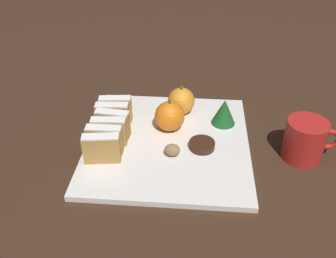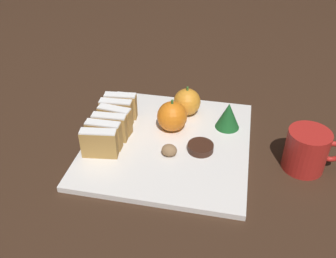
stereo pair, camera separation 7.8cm
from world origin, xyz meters
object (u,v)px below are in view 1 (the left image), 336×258
chocolate_cookie (202,145)px  orange_near (181,101)px  coffee_mug (305,140)px  orange_far (167,116)px  walnut (172,150)px

chocolate_cookie → orange_near: bearing=110.9°
orange_near → chocolate_cookie: orange_near is taller
coffee_mug → orange_far: bearing=168.0°
walnut → chocolate_cookie: size_ratio=0.59×
orange_near → coffee_mug: coffee_mug is taller
orange_near → chocolate_cookie: size_ratio=1.33×
orange_far → chocolate_cookie: 0.10m
orange_near → orange_far: (-0.03, -0.07, 0.00)m
walnut → coffee_mug: size_ratio=0.28×
chocolate_cookie → coffee_mug: 0.21m
orange_far → walnut: orange_far is taller
orange_far → coffee_mug: bearing=-12.0°
orange_near → coffee_mug: 0.29m
walnut → orange_near: bearing=86.7°
orange_far → chocolate_cookie: size_ratio=1.39×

